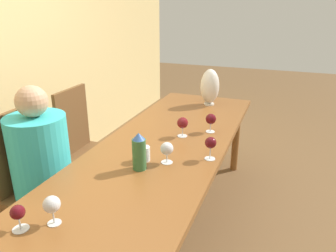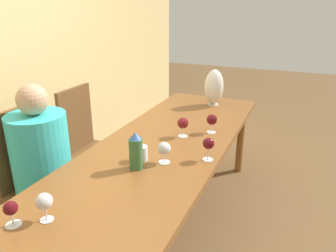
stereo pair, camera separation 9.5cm
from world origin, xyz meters
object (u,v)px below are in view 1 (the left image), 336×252
water_bottle (139,152)px  wine_glass_1 (183,123)px  wine_glass_0 (52,205)px  wine_glass_3 (211,119)px  vase (210,87)px  water_tumbler (144,154)px  wine_glass_5 (167,149)px  chair_near (35,181)px  person_near (44,169)px  wine_glass_2 (18,213)px  wine_glass_4 (211,143)px  chair_far (87,146)px

water_bottle → wine_glass_1: bearing=-8.2°
wine_glass_0 → wine_glass_3: bearing=-16.4°
vase → wine_glass_3: size_ratio=2.40×
water_tumbler → wine_glass_5: wine_glass_5 is taller
water_bottle → wine_glass_5: water_bottle is taller
vase → wine_glass_0: 1.99m
wine_glass_3 → chair_near: (-0.76, 1.01, -0.31)m
wine_glass_1 → person_near: (-0.61, 0.74, -0.21)m
wine_glass_0 → wine_glass_1: 1.17m
vase → person_near: bearing=152.9°
wine_glass_2 → chair_near: size_ratio=0.12×
wine_glass_3 → wine_glass_5: 0.60m
water_bottle → wine_glass_0: water_bottle is taller
water_bottle → chair_near: chair_near is taller
water_bottle → vase: size_ratio=0.67×
water_tumbler → wine_glass_0: bearing=170.6°
person_near → vase: bearing=-27.1°
wine_glass_3 → wine_glass_1: bearing=132.5°
wine_glass_4 → chair_near: bearing=106.0°
water_bottle → wine_glass_5: 0.18m
vase → chair_far: size_ratio=0.34×
chair_far → wine_glass_2: bearing=-157.4°
vase → water_tumbler: bearing=176.0°
vase → wine_glass_2: vase is taller
wine_glass_1 → wine_glass_5: 0.43m
wine_glass_2 → water_bottle: bearing=-19.7°
wine_glass_4 → wine_glass_0: bearing=150.3°
wine_glass_0 → wine_glass_5: bearing=-19.6°
wine_glass_4 → chair_far: chair_far is taller
wine_glass_5 → chair_far: bearing=63.6°
vase → wine_glass_3: vase is taller
wine_glass_4 → chair_far: 1.20m
wine_glass_1 → wine_glass_5: wine_glass_1 is taller
wine_glass_2 → wine_glass_3: bearing=-19.5°
wine_glass_1 → wine_glass_4: size_ratio=0.98×
vase → wine_glass_4: (-1.12, -0.28, -0.07)m
wine_glass_3 → wine_glass_0: bearing=163.6°
wine_glass_1 → wine_glass_3: 0.23m
wine_glass_5 → chair_far: 1.03m
wine_glass_4 → wine_glass_5: wine_glass_4 is taller
wine_glass_2 → chair_near: chair_near is taller
wine_glass_2 → person_near: person_near is taller
wine_glass_1 → water_bottle: bearing=171.8°
wine_glass_1 → wine_glass_4: wine_glass_4 is taller
wine_glass_0 → chair_near: chair_near is taller
wine_glass_3 → chair_near: bearing=127.1°
wine_glass_0 → person_near: 0.78m
water_tumbler → wine_glass_5: size_ratio=0.69×
wine_glass_1 → chair_near: 1.08m
wine_glass_3 → chair_near: size_ratio=0.14×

